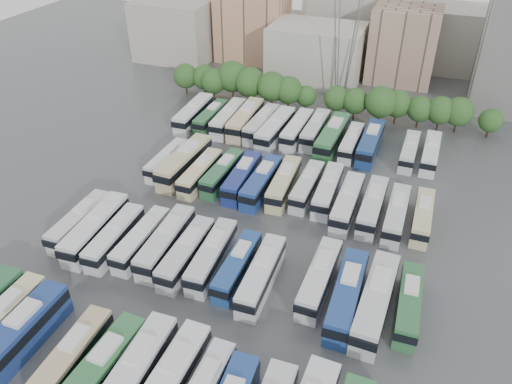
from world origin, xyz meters
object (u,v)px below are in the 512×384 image
(bus_r0_s6, at_px, (133,377))
(bus_r2_s8, at_px, (307,186))
(bus_r2_s13, at_px, (423,217))
(bus_r3_s0, at_px, (194,113))
(bus_r2_s3, at_px, (200,173))
(bus_r0_s1, at_px, (1,321))
(bus_r1_s8, at_px, (261,275))
(bus_r2_s4, at_px, (222,173))
(bus_r1_s4, at_px, (166,242))
(bus_r3_s13, at_px, (431,153))
(bus_r2_s7, at_px, (284,183))
(bus_r0_s2, at_px, (16,339))
(bus_r3_s4, at_px, (262,124))
(bus_r3_s7, at_px, (315,130))
(bus_r1_s0, at_px, (80,221))
(bus_r1_s3, at_px, (142,239))
(bus_r3_s6, at_px, (297,129))
(bus_r2_s1, at_px, (167,160))
(bus_r3_s1, at_px, (211,117))
(bus_r0_s4, at_px, (69,361))
(bus_r3_s12, at_px, (409,151))
(bus_r0_s7, at_px, (169,383))
(bus_r2_s2, at_px, (185,162))
(bus_r3_s5, at_px, (275,129))
(bus_r1_s13, at_px, (409,304))
(bus_r1_s1, at_px, (96,228))
(bus_r1_s2, at_px, (115,237))
(bus_r2_s6, at_px, (261,182))
(bus_r2_s11, at_px, (372,206))
(bus_r2_s9, at_px, (328,190))
(bus_r1_s7, at_px, (237,266))
(electricity_pylon, at_px, (349,7))
(bus_r2_s5, at_px, (242,177))
(bus_r3_s10, at_px, (370,143))
(bus_r1_s5, at_px, (186,253))
(bus_r1_s6, at_px, (212,256))
(bus_r1_s10, at_px, (319,278))
(bus_r3_s2, at_px, (228,118))
(bus_r1_s11, at_px, (347,295))
(bus_r3_s3, at_px, (245,119))
(bus_r0_s5, at_px, (98,374))

(bus_r0_s6, relative_size, bus_r2_s8, 1.18)
(bus_r2_s13, height_order, bus_r3_s0, bus_r3_s0)
(bus_r2_s3, bearing_deg, bus_r0_s1, -100.35)
(bus_r1_s8, xyz_separation_m, bus_r2_s4, (-13.27, 19.38, -0.11))
(bus_r1_s4, bearing_deg, bus_r3_s13, 47.92)
(bus_r2_s7, bearing_deg, bus_r0_s6, -97.18)
(bus_r0_s2, relative_size, bus_r0_s6, 1.04)
(bus_r3_s4, bearing_deg, bus_r3_s7, 9.51)
(bus_r1_s0, relative_size, bus_r3_s0, 0.89)
(bus_r1_s3, relative_size, bus_r3_s6, 0.92)
(bus_r2_s1, height_order, bus_r3_s1, bus_r3_s1)
(bus_r0_s4, distance_m, bus_r3_s12, 60.14)
(bus_r3_s4, bearing_deg, bus_r0_s7, -76.86)
(bus_r2_s2, bearing_deg, bus_r3_s7, 50.89)
(bus_r2_s1, distance_m, bus_r3_s12, 39.84)
(bus_r1_s4, distance_m, bus_r2_s7, 20.72)
(bus_r2_s13, distance_m, bus_r3_s5, 31.91)
(bus_r1_s13, bearing_deg, bus_r1_s1, 179.55)
(bus_r1_s2, distance_m, bus_r2_s6, 22.86)
(bus_r2_s7, height_order, bus_r2_s11, bus_r2_s11)
(bus_r1_s13, xyz_separation_m, bus_r3_s6, (-23.11, 35.90, 0.18))
(bus_r2_s9, bearing_deg, bus_r1_s7, -109.46)
(bus_r3_s1, xyz_separation_m, bus_r3_s5, (13.05, -1.23, 0.32))
(electricity_pylon, distance_m, bus_r2_s5, 42.02)
(bus_r1_s4, height_order, bus_r2_s9, bus_r1_s4)
(bus_r3_s10, height_order, bus_r3_s13, bus_r3_s10)
(bus_r3_s6, bearing_deg, bus_r1_s1, -112.67)
(bus_r1_s7, relative_size, bus_r3_s7, 0.90)
(bus_r3_s10, bearing_deg, electricity_pylon, 115.99)
(bus_r1_s5, bearing_deg, bus_r2_s6, 79.69)
(bus_r3_s10, bearing_deg, bus_r2_s7, -119.98)
(bus_r1_s3, height_order, bus_r1_s6, bus_r1_s6)
(bus_r1_s5, xyz_separation_m, bus_r2_s13, (26.57, 17.90, -0.15))
(bus_r0_s7, distance_m, bus_r3_s0, 58.21)
(bus_r0_s6, distance_m, bus_r1_s10, 22.95)
(bus_r3_s12, bearing_deg, bus_r3_s6, 178.33)
(bus_r1_s7, relative_size, bus_r2_s3, 0.96)
(bus_r2_s13, relative_size, bus_r3_s0, 0.83)
(bus_r1_s13, bearing_deg, bus_r3_s6, 121.23)
(bus_r1_s5, relative_size, bus_r2_s13, 1.09)
(bus_r3_s6, relative_size, bus_r3_s10, 0.95)
(bus_r2_s13, distance_m, bus_r3_s6, 29.93)
(bus_r2_s3, distance_m, bus_r3_s5, 18.75)
(bus_r1_s13, bearing_deg, bus_r1_s8, -176.60)
(bus_r3_s7, relative_size, bus_r3_s10, 0.94)
(bus_r3_s2, bearing_deg, bus_r1_s11, -52.59)
(bus_r1_s8, xyz_separation_m, bus_r3_s3, (-16.53, 37.58, 0.21))
(bus_r3_s10, bearing_deg, bus_r3_s7, 170.47)
(bus_r0_s7, relative_size, bus_r2_s5, 1.07)
(bus_r0_s5, xyz_separation_m, bus_r1_s8, (9.79, 17.92, -0.14))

